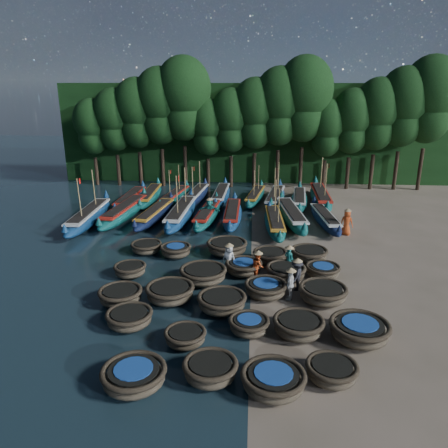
# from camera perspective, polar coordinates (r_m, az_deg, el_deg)

# --- Properties ---
(ground) EXTENTS (120.00, 120.00, 0.00)m
(ground) POSITION_cam_1_polar(r_m,az_deg,el_deg) (25.29, 3.55, -5.78)
(ground) COLOR #7E6C5C
(ground) RESTS_ON ground
(foliage_wall) EXTENTS (40.00, 3.00, 10.00)m
(foliage_wall) POSITION_cam_1_polar(r_m,az_deg,el_deg) (46.89, 3.92, 11.78)
(foliage_wall) COLOR black
(foliage_wall) RESTS_ON ground
(coracle_1) EXTENTS (2.71, 2.71, 0.76)m
(coracle_1) POSITION_cam_1_polar(r_m,az_deg,el_deg) (16.51, -11.68, -18.86)
(coracle_1) COLOR brown
(coracle_1) RESTS_ON ground
(coracle_2) EXTENTS (2.34, 2.34, 0.79)m
(coracle_2) POSITION_cam_1_polar(r_m,az_deg,el_deg) (16.47, -1.79, -18.48)
(coracle_2) COLOR brown
(coracle_2) RESTS_ON ground
(coracle_3) EXTENTS (2.31, 2.31, 0.76)m
(coracle_3) POSITION_cam_1_polar(r_m,az_deg,el_deg) (16.12, 6.46, -19.60)
(coracle_3) COLOR brown
(coracle_3) RESTS_ON ground
(coracle_4) EXTENTS (2.10, 2.10, 0.72)m
(coracle_4) POSITION_cam_1_polar(r_m,az_deg,el_deg) (16.91, 13.89, -18.14)
(coracle_4) COLOR brown
(coracle_4) RESTS_ON ground
(coracle_5) EXTENTS (2.08, 2.08, 0.74)m
(coracle_5) POSITION_cam_1_polar(r_m,az_deg,el_deg) (19.93, -12.25, -11.89)
(coracle_5) COLOR brown
(coracle_5) RESTS_ON ground
(coracle_6) EXTENTS (2.09, 2.09, 0.67)m
(coracle_6) POSITION_cam_1_polar(r_m,az_deg,el_deg) (18.39, -5.08, -14.44)
(coracle_6) COLOR brown
(coracle_6) RESTS_ON ground
(coracle_7) EXTENTS (2.01, 2.01, 0.71)m
(coracle_7) POSITION_cam_1_polar(r_m,az_deg,el_deg) (19.06, 3.30, -13.01)
(coracle_7) COLOR brown
(coracle_7) RESTS_ON ground
(coracle_8) EXTENTS (2.48, 2.48, 0.80)m
(coracle_8) POSITION_cam_1_polar(r_m,az_deg,el_deg) (19.14, 9.71, -12.97)
(coracle_8) COLOR brown
(coracle_8) RESTS_ON ground
(coracle_9) EXTENTS (2.71, 2.71, 0.85)m
(coracle_9) POSITION_cam_1_polar(r_m,az_deg,el_deg) (19.36, 17.27, -13.10)
(coracle_9) COLOR brown
(coracle_9) RESTS_ON ground
(coracle_10) EXTENTS (2.50, 2.50, 0.77)m
(coracle_10) POSITION_cam_1_polar(r_m,az_deg,el_deg) (21.87, -13.37, -9.05)
(coracle_10) COLOR brown
(coracle_10) RESTS_ON ground
(coracle_11) EXTENTS (2.41, 2.41, 0.83)m
(coracle_11) POSITION_cam_1_polar(r_m,az_deg,el_deg) (21.66, -7.06, -8.84)
(coracle_11) COLOR brown
(coracle_11) RESTS_ON ground
(coracle_12) EXTENTS (2.83, 2.83, 0.81)m
(coracle_12) POSITION_cam_1_polar(r_m,az_deg,el_deg) (20.68, -0.29, -10.13)
(coracle_12) COLOR brown
(coracle_12) RESTS_ON ground
(coracle_13) EXTENTS (2.49, 2.49, 0.77)m
(coracle_13) POSITION_cam_1_polar(r_m,az_deg,el_deg) (22.04, 5.47, -8.37)
(coracle_13) COLOR brown
(coracle_13) RESTS_ON ground
(coracle_14) EXTENTS (2.90, 2.90, 0.83)m
(coracle_14) POSITION_cam_1_polar(r_m,az_deg,el_deg) (21.97, 12.80, -8.79)
(coracle_14) COLOR brown
(coracle_14) RESTS_ON ground
(coracle_15) EXTENTS (1.95, 1.95, 0.71)m
(coracle_15) POSITION_cam_1_polar(r_m,az_deg,el_deg) (24.60, -12.17, -5.86)
(coracle_15) COLOR brown
(coracle_15) RESTS_ON ground
(coracle_16) EXTENTS (2.71, 2.71, 0.83)m
(coracle_16) POSITION_cam_1_polar(r_m,az_deg,el_deg) (23.40, -2.73, -6.56)
(coracle_16) COLOR brown
(coracle_16) RESTS_ON ground
(coracle_17) EXTENTS (2.35, 2.35, 0.79)m
(coracle_17) POSITION_cam_1_polar(r_m,az_deg,el_deg) (24.30, 2.59, -5.63)
(coracle_17) COLOR brown
(coracle_17) RESTS_ON ground
(coracle_18) EXTENTS (2.60, 2.60, 0.82)m
(coracle_18) POSITION_cam_1_polar(r_m,az_deg,el_deg) (23.85, 8.08, -6.25)
(coracle_18) COLOR brown
(coracle_18) RESTS_ON ground
(coracle_19) EXTENTS (2.21, 2.21, 0.66)m
(coracle_19) POSITION_cam_1_polar(r_m,az_deg,el_deg) (24.67, 12.78, -5.90)
(coracle_19) COLOR brown
(coracle_19) RESTS_ON ground
(coracle_20) EXTENTS (2.21, 2.21, 0.68)m
(coracle_20) POSITION_cam_1_polar(r_m,az_deg,el_deg) (27.68, -10.10, -2.98)
(coracle_20) COLOR brown
(coracle_20) RESTS_ON ground
(coracle_21) EXTENTS (1.96, 1.96, 0.75)m
(coracle_21) POSITION_cam_1_polar(r_m,az_deg,el_deg) (26.79, -6.32, -3.44)
(coracle_21) COLOR brown
(coracle_21) RESTS_ON ground
(coracle_22) EXTENTS (2.55, 2.55, 0.85)m
(coracle_22) POSITION_cam_1_polar(r_m,az_deg,el_deg) (27.02, 0.39, -3.01)
(coracle_22) COLOR brown
(coracle_22) RESTS_ON ground
(coracle_23) EXTENTS (2.17, 2.17, 0.83)m
(coracle_23) POSITION_cam_1_polar(r_m,az_deg,el_deg) (25.78, 6.04, -4.22)
(coracle_23) COLOR brown
(coracle_23) RESTS_ON ground
(coracle_24) EXTENTS (2.28, 2.28, 0.79)m
(coracle_24) POSITION_cam_1_polar(r_m,az_deg,el_deg) (26.50, 11.06, -3.88)
(coracle_24) COLOR brown
(coracle_24) RESTS_ON ground
(long_boat_0) EXTENTS (1.72, 9.18, 3.90)m
(long_boat_0) POSITION_cam_1_polar(r_m,az_deg,el_deg) (34.06, -17.25, 0.94)
(long_boat_0) COLOR navy
(long_boat_0) RESTS_ON ground
(long_boat_1) EXTENTS (2.63, 9.06, 1.60)m
(long_boat_1) POSITION_cam_1_polar(r_m,az_deg,el_deg) (34.70, -12.87, 1.62)
(long_boat_1) COLOR #0E534E
(long_boat_1) RESTS_ON ground
(long_boat_2) EXTENTS (2.53, 8.04, 1.43)m
(long_boat_2) POSITION_cam_1_polar(r_m,az_deg,el_deg) (33.84, -9.02, 1.31)
(long_boat_2) COLOR #10233D
(long_boat_2) RESTS_ON ground
(long_boat_3) EXTENTS (2.00, 9.22, 3.92)m
(long_boat_3) POSITION_cam_1_polar(r_m,az_deg,el_deg) (33.45, -5.64, 1.39)
(long_boat_3) COLOR navy
(long_boat_3) RESTS_ON ground
(long_boat_4) EXTENTS (2.16, 8.00, 1.41)m
(long_boat_4) POSITION_cam_1_polar(r_m,az_deg,el_deg) (33.34, -2.17, 1.26)
(long_boat_4) COLOR #0E534E
(long_boat_4) RESTS_ON ground
(long_boat_5) EXTENTS (1.43, 8.05, 1.42)m
(long_boat_5) POSITION_cam_1_polar(r_m,az_deg,el_deg) (33.37, 1.10, 1.29)
(long_boat_5) COLOR navy
(long_boat_5) RESTS_ON ground
(long_boat_6) EXTENTS (1.71, 8.08, 3.44)m
(long_boat_6) POSITION_cam_1_polar(r_m,az_deg,el_deg) (31.66, 6.64, 0.23)
(long_boat_6) COLOR #0E534E
(long_boat_6) RESTS_ON ground
(long_boat_7) EXTENTS (2.60, 8.91, 1.58)m
(long_boat_7) POSITION_cam_1_polar(r_m,az_deg,el_deg) (33.31, 8.78, 1.15)
(long_boat_7) COLOR #0E534E
(long_boat_7) RESTS_ON ground
(long_boat_8) EXTENTS (2.08, 7.55, 1.33)m
(long_boat_8) POSITION_cam_1_polar(r_m,az_deg,el_deg) (33.22, 13.06, 0.67)
(long_boat_8) COLOR #10233D
(long_boat_8) RESTS_ON ground
(long_boat_9) EXTENTS (1.74, 8.08, 1.42)m
(long_boat_9) POSITION_cam_1_polar(r_m,az_deg,el_deg) (38.35, -12.12, 3.15)
(long_boat_9) COLOR navy
(long_boat_9) RESTS_ON ground
(long_boat_10) EXTENTS (1.57, 8.11, 1.43)m
(long_boat_10) POSITION_cam_1_polar(r_m,az_deg,el_deg) (39.23, -9.65, 3.64)
(long_boat_10) COLOR #0E534E
(long_boat_10) RESTS_ON ground
(long_boat_11) EXTENTS (2.46, 7.32, 3.15)m
(long_boat_11) POSITION_cam_1_polar(r_m,az_deg,el_deg) (38.82, -6.48, 3.56)
(long_boat_11) COLOR #0E534E
(long_boat_11) RESTS_ON ground
(long_boat_12) EXTENTS (2.27, 8.01, 3.42)m
(long_boat_12) POSITION_cam_1_polar(r_m,az_deg,el_deg) (38.81, -3.69, 3.70)
(long_boat_12) COLOR #10233D
(long_boat_12) RESTS_ON ground
(long_boat_13) EXTENTS (1.71, 8.09, 1.43)m
(long_boat_13) POSITION_cam_1_polar(r_m,az_deg,el_deg) (38.90, -0.41, 3.78)
(long_boat_13) COLOR navy
(long_boat_13) RESTS_ON ground
(long_boat_14) EXTENTS (2.44, 7.20, 3.10)m
(long_boat_14) POSITION_cam_1_polar(r_m,az_deg,el_deg) (38.83, 4.11, 3.63)
(long_boat_14) COLOR #0E534E
(long_boat_14) RESTS_ON ground
(long_boat_15) EXTENTS (2.69, 8.12, 3.49)m
(long_boat_15) POSITION_cam_1_polar(r_m,az_deg,el_deg) (38.21, 6.68, 3.40)
(long_boat_15) COLOR navy
(long_boat_15) RESTS_ON ground
(long_boat_16) EXTENTS (2.08, 7.71, 1.36)m
(long_boat_16) POSITION_cam_1_polar(r_m,az_deg,el_deg) (38.20, 9.84, 3.19)
(long_boat_16) COLOR #0E534E
(long_boat_16) RESTS_ON ground
(long_boat_17) EXTENTS (1.78, 9.06, 3.85)m
(long_boat_17) POSITION_cam_1_polar(r_m,az_deg,el_deg) (39.04, 12.50, 3.49)
(long_boat_17) COLOR #0E534E
(long_boat_17) RESTS_ON ground
(fisherman_0) EXTENTS (0.94, 0.82, 1.82)m
(fisherman_0) POSITION_cam_1_polar(r_m,az_deg,el_deg) (24.49, 0.67, -4.35)
(fisherman_0) COLOR silver
(fisherman_0) RESTS_ON ground
(fisherman_1) EXTENTS (0.69, 0.66, 1.79)m
(fisherman_1) POSITION_cam_1_polar(r_m,az_deg,el_deg) (24.50, 8.49, -4.47)
(fisherman_1) COLOR #1A6D65
(fisherman_1) RESTS_ON ground
(fisherman_2) EXTENTS (0.74, 0.87, 1.77)m
(fisherman_2) POSITION_cam_1_polar(r_m,az_deg,el_deg) (23.66, 4.45, -5.34)
(fisherman_2) COLOR #CA481B
(fisherman_2) RESTS_ON ground
(fisherman_3) EXTENTS (0.96, 1.22, 1.86)m
(fisherman_3) POSITION_cam_1_polar(r_m,az_deg,el_deg) (22.72, 9.49, -6.50)
(fisherman_3) COLOR black
(fisherman_3) RESTS_ON ground
(fisherman_4) EXTENTS (0.65, 1.00, 1.78)m
(fisherman_4) POSITION_cam_1_polar(r_m,az_deg,el_deg) (21.76, 8.68, -7.65)
(fisherman_4) COLOR silver
(fisherman_4) RESTS_ON ground
(fisherman_5) EXTENTS (1.72, 0.74, 2.00)m
(fisherman_5) POSITION_cam_1_polar(r_m,az_deg,el_deg) (33.11, -1.90, 1.85)
(fisherman_5) COLOR #1A6D65
(fisherman_5) RESTS_ON ground
(fisherman_6) EXTENTS (1.05, 0.96, 2.01)m
(fisherman_6) POSITION_cam_1_polar(r_m,az_deg,el_deg) (31.43, 15.75, 0.29)
(fisherman_6) COLOR #CA481B
(fisherman_6) RESTS_ON ground
(tree_0) EXTENTS (3.68, 3.68, 8.68)m
(tree_0) POSITION_cam_1_polar(r_m,az_deg,el_deg) (46.16, -16.82, 12.17)
(tree_0) COLOR black
(tree_0) RESTS_ON ground
(tree_1) EXTENTS (4.09, 4.09, 9.65)m
(tree_1) POSITION_cam_1_polar(r_m,az_deg,el_deg) (45.36, -14.11, 13.16)
(tree_1) COLOR black
(tree_1) RESTS_ON ground
(tree_2) EXTENTS (4.51, 4.51, 10.63)m
(tree_2) POSITION_cam_1_polar(r_m,az_deg,el_deg) (44.67, -11.28, 14.15)
(tree_2) COLOR black
(tree_2) RESTS_ON ground
(tree_3) EXTENTS (4.92, 4.92, 11.60)m
(tree_3) POSITION_cam_1_polar(r_m,az_deg,el_deg) (44.10, -8.34, 15.13)
(tree_3) COLOR black
(tree_3) RESTS_ON ground
(tree_4) EXTENTS (5.34, 5.34, 12.58)m
(tree_4) POSITION_cam_1_polar(r_m,az_deg,el_deg) (43.65, -5.31, 16.10)
(tree_4) COLOR black
(tree_4) RESTS_ON ground
(tree_5) EXTENTS (3.68, 3.68, 8.68)m
(tree_5) POSITION_cam_1_polar(r_m,az_deg,el_deg) (43.54, -2.14, 12.59)
(tree_5) COLOR black
(tree_5) RESTS_ON ground
(tree_6) EXTENTS (4.09, 4.09, 9.65)m
(tree_6) POSITION_cam_1_polar(r_m,az_deg,el_deg) (43.30, 0.96, 13.46)
(tree_6) COLOR black
(tree_6) RESTS_ON ground
(tree_7) EXTENTS (4.51, 4.51, 10.63)m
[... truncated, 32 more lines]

